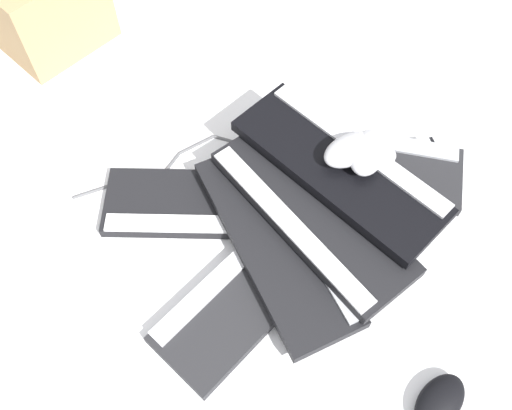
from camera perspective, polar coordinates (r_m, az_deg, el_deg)
The scene contains 14 objects.
ground_plane at distance 1.13m, azimuth -2.40°, elevation -3.40°, with size 3.20×3.20×0.00m, color white.
keyboard_0 at distance 1.19m, azimuth 8.99°, elevation 1.66°, with size 0.45×0.19×0.03m.
keyboard_1 at distance 1.16m, azimuth -4.23°, elevation 0.03°, with size 0.46×0.30×0.03m.
keyboard_2 at distance 1.08m, azimuth 0.25°, elevation -7.65°, with size 0.46×0.33×0.03m.
keyboard_3 at distance 1.19m, azimuth 9.63°, elevation 4.29°, with size 0.45×0.36×0.03m.
keyboard_4 at distance 1.08m, azimuth 2.12°, elevation -3.45°, with size 0.19×0.45×0.03m.
keyboard_5 at distance 1.08m, azimuth 5.49°, elevation -0.70°, with size 0.28×0.46×0.03m.
keyboard_6 at distance 1.11m, azimuth 8.39°, elevation 3.83°, with size 0.32×0.46×0.03m.
mouse_0 at distance 1.05m, azimuth 17.89°, elevation -18.21°, with size 0.11×0.07×0.04m, color black.
mouse_1 at distance 1.16m, azimuth 11.24°, elevation 4.72°, with size 0.11×0.07×0.04m, color #B7B7BC.
mouse_2 at distance 1.09m, azimuth 11.09°, elevation 5.20°, with size 0.11×0.07×0.04m, color #B7B7BC.
mouse_3 at distance 1.09m, azimuth 9.36°, elevation 5.46°, with size 0.11×0.07×0.04m, color #B7B7BC.
cable_0 at distance 1.22m, azimuth -2.05°, elevation 4.02°, with size 0.60×0.31×0.01m.
cardboard_box at distance 1.49m, azimuth -20.38°, elevation 18.33°, with size 0.20×0.24×0.21m, color tan.
Camera 1 is at (-0.14, -0.51, 1.00)m, focal length 40.00 mm.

